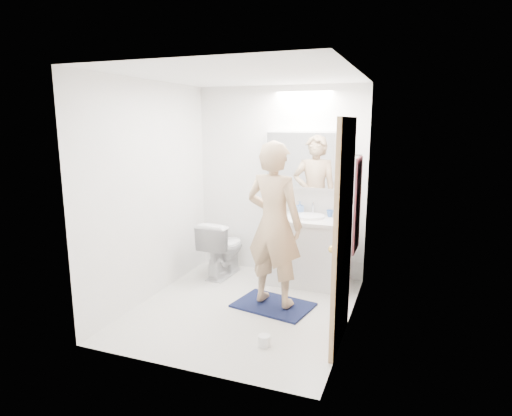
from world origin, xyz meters
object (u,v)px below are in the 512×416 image
at_px(medicine_cabinet, 301,160).
at_px(person, 274,224).
at_px(vanity_cabinet, 308,252).
at_px(soap_bottle_b, 300,208).
at_px(toothbrush_cup, 330,213).
at_px(toilet, 223,248).
at_px(soap_bottle_a, 284,206).
at_px(toilet_paper_roll, 264,341).

xyz_separation_m(medicine_cabinet, person, (-0.01, -1.02, -0.59)).
relative_size(vanity_cabinet, person, 0.52).
bearing_deg(soap_bottle_b, toothbrush_cup, -2.99).
bearing_deg(toilet, soap_bottle_a, -156.29).
height_order(soap_bottle_a, toilet_paper_roll, soap_bottle_a).
distance_m(medicine_cabinet, person, 1.18).
bearing_deg(toilet_paper_roll, toilet, 126.00).
xyz_separation_m(vanity_cabinet, toilet_paper_roll, (0.01, -1.64, -0.34)).
bearing_deg(toilet, toothbrush_cup, -164.33).
bearing_deg(toilet_paper_roll, soap_bottle_a, 101.71).
bearing_deg(vanity_cabinet, medicine_cabinet, 127.32).
distance_m(toothbrush_cup, toilet_paper_roll, 1.98).
relative_size(medicine_cabinet, soap_bottle_a, 4.44).
distance_m(soap_bottle_a, soap_bottle_b, 0.20).
relative_size(vanity_cabinet, soap_bottle_a, 4.54).
bearing_deg(medicine_cabinet, toothbrush_cup, -7.40).
height_order(person, toothbrush_cup, person).
distance_m(vanity_cabinet, toilet, 1.10).
distance_m(vanity_cabinet, person, 0.98).
bearing_deg(toilet, person, 146.79).
bearing_deg(soap_bottle_a, vanity_cabinet, -22.73).
bearing_deg(vanity_cabinet, toothbrush_cup, 35.44).
distance_m(medicine_cabinet, soap_bottle_a, 0.62).
relative_size(vanity_cabinet, toothbrush_cup, 10.11).
height_order(person, soap_bottle_b, person).
height_order(person, toilet_paper_roll, person).
distance_m(vanity_cabinet, toothbrush_cup, 0.55).
relative_size(medicine_cabinet, toilet, 1.21).
bearing_deg(soap_bottle_b, person, -90.98).
relative_size(person, soap_bottle_a, 8.71).
bearing_deg(toilet, vanity_cabinet, -170.12).
xyz_separation_m(soap_bottle_b, toothbrush_cup, (0.38, -0.02, -0.04)).
xyz_separation_m(vanity_cabinet, person, (-0.17, -0.81, 0.52)).
bearing_deg(soap_bottle_b, toilet_paper_roll, -84.65).
relative_size(soap_bottle_a, toothbrush_cup, 2.23).
bearing_deg(vanity_cabinet, toilet, -173.99).
bearing_deg(medicine_cabinet, soap_bottle_a, -163.13).
bearing_deg(soap_bottle_a, toothbrush_cup, 0.98).
xyz_separation_m(toilet, person, (0.92, -0.69, 0.55)).
xyz_separation_m(person, toothbrush_cup, (0.40, 0.97, -0.05)).
distance_m(toilet, soap_bottle_b, 1.12).
relative_size(medicine_cabinet, soap_bottle_b, 5.34).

